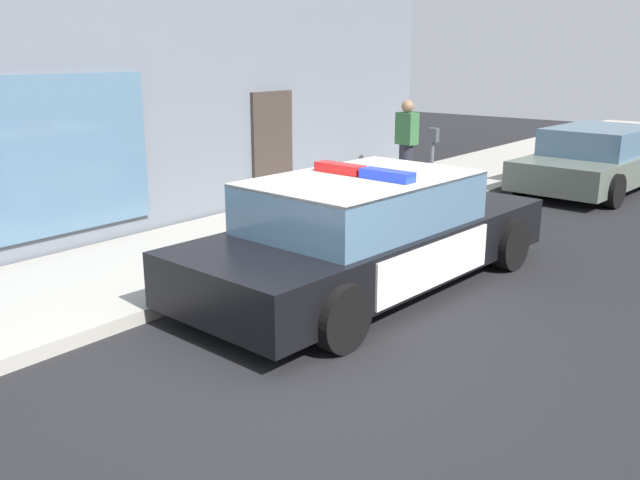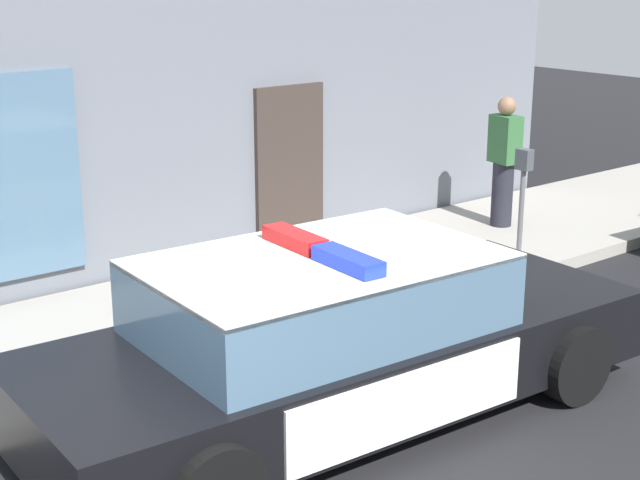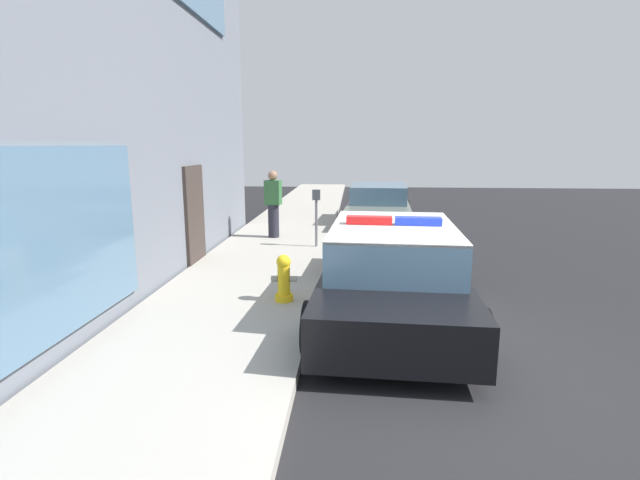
# 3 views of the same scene
# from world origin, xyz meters

# --- Properties ---
(ground) EXTENTS (48.00, 48.00, 0.00)m
(ground) POSITION_xyz_m (0.00, 0.00, 0.00)
(ground) COLOR black
(sidewalk) EXTENTS (48.00, 2.65, 0.15)m
(sidewalk) POSITION_xyz_m (0.00, 3.22, 0.07)
(sidewalk) COLOR #A39E93
(sidewalk) RESTS_ON ground
(police_cruiser) EXTENTS (5.28, 2.36, 1.49)m
(police_cruiser) POSITION_xyz_m (2.25, 0.74, 0.68)
(police_cruiser) COLOR black
(police_cruiser) RESTS_ON ground
(fire_hydrant) EXTENTS (0.34, 0.39, 0.73)m
(fire_hydrant) POSITION_xyz_m (2.25, 2.38, 0.50)
(fire_hydrant) COLOR gold
(fire_hydrant) RESTS_ON sidewalk
(car_down_street) EXTENTS (4.68, 2.27, 1.29)m
(car_down_street) POSITION_xyz_m (10.16, 0.56, 0.63)
(car_down_street) COLOR #596056
(car_down_street) RESTS_ON ground
(pedestrian_on_sidewalk) EXTENTS (0.32, 0.44, 1.71)m
(pedestrian_on_sidewalk) POSITION_xyz_m (7.30, 3.39, 1.01)
(pedestrian_on_sidewalk) COLOR #23232D
(pedestrian_on_sidewalk) RESTS_ON sidewalk
(parking_meter) EXTENTS (0.12, 0.18, 1.34)m
(parking_meter) POSITION_xyz_m (6.24, 2.20, 1.08)
(parking_meter) COLOR slate
(parking_meter) RESTS_ON sidewalk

